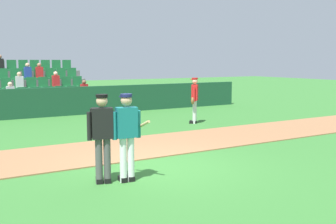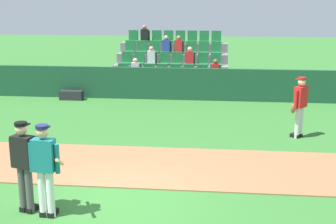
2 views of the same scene
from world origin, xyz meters
name	(u,v)px [view 1 (image 1 of 2)]	position (x,y,z in m)	size (l,w,h in m)	color
ground_plane	(155,166)	(0.00, 0.00, 0.00)	(80.00, 80.00, 0.00)	#33702D
infield_dirt_path	(120,149)	(0.00, 2.01, 0.01)	(28.00, 2.76, 0.03)	#936642
dugout_fence	(49,102)	(0.00, 9.49, 0.63)	(20.00, 0.16, 1.26)	#19472D
stadium_bleachers	(36,96)	(0.00, 11.79, 0.75)	(5.00, 3.80, 2.70)	slate
batter_teal_jersey	(127,134)	(-1.06, -0.77, 0.97)	(0.67, 0.79, 1.76)	white
umpire_home_plate	(102,133)	(-1.51, -0.61, 1.00)	(0.57, 0.39, 1.76)	#4C4C4C
runner_red_jersey	(195,99)	(4.36, 4.79, 0.96)	(0.54, 0.52, 1.76)	silver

